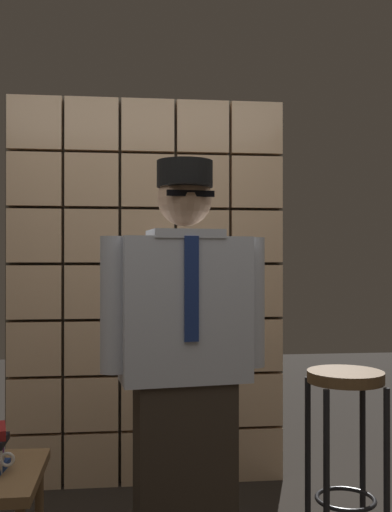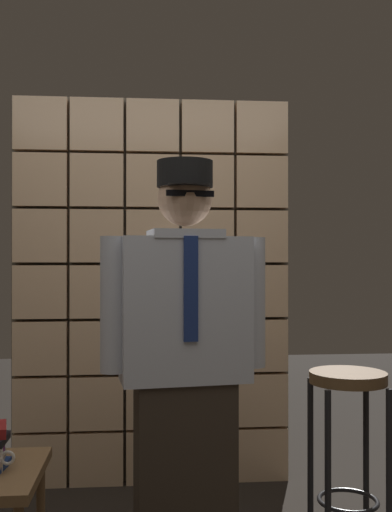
{
  "view_description": "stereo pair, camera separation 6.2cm",
  "coord_description": "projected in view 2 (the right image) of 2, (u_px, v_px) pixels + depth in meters",
  "views": [
    {
      "loc": [
        -0.11,
        -2.05,
        1.32
      ],
      "look_at": [
        0.16,
        0.34,
        1.33
      ],
      "focal_mm": 41.97,
      "sensor_mm": 36.0,
      "label": 1
    },
    {
      "loc": [
        -0.05,
        -2.05,
        1.32
      ],
      "look_at": [
        0.16,
        0.34,
        1.33
      ],
      "focal_mm": 41.97,
      "sensor_mm": 36.0,
      "label": 2
    }
  ],
  "objects": [
    {
      "name": "standing_person",
      "position": [
        185.0,
        364.0,
        2.41
      ],
      "size": [
        0.69,
        0.32,
        1.71
      ],
      "rotation": [
        0.0,
        0.0,
        0.13
      ],
      "color": "#382D23",
      "rests_on": "ground"
    },
    {
      "name": "glass_block_wall",
      "position": [
        153.0,
        291.0,
        3.53
      ],
      "size": [
        1.64,
        0.1,
        2.29
      ],
      "color": "#E0B78C",
      "rests_on": "ground"
    },
    {
      "name": "bar_stool",
      "position": [
        348.0,
        419.0,
        2.65
      ],
      "size": [
        0.34,
        0.34,
        0.82
      ],
      "color": "brown",
      "rests_on": "ground"
    }
  ]
}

